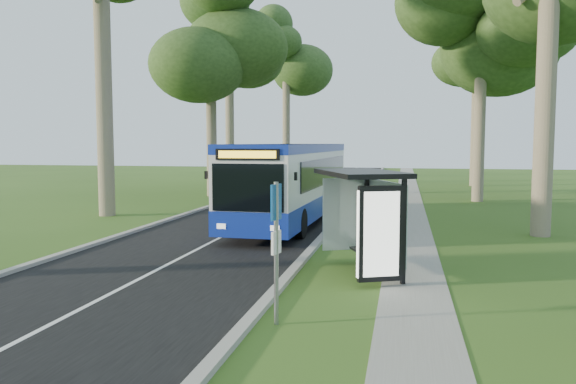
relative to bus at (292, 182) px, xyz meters
name	(u,v)px	position (x,y,z in m)	size (l,w,h in m)	color
ground	(303,262)	(1.78, -7.44, -1.69)	(120.00, 120.00, 0.00)	#36561B
road	(267,214)	(-1.72, 2.56, -1.68)	(7.00, 100.00, 0.02)	black
kerb_east	(342,215)	(1.78, 2.56, -1.63)	(0.25, 100.00, 0.12)	#9E9B93
kerb_west	(196,211)	(-5.22, 2.56, -1.63)	(0.25, 100.00, 0.12)	#9E9B93
centre_line	(267,214)	(-1.72, 2.56, -1.66)	(0.12, 100.00, 0.01)	white
footpath	(410,218)	(4.78, 2.56, -1.68)	(1.50, 100.00, 0.02)	gray
bus	(292,182)	(0.00, 0.00, 0.00)	(2.94, 12.35, 3.25)	silver
bus_stop_sign	(276,236)	(2.27, -12.87, -0.07)	(0.13, 0.36, 2.60)	gray
bus_shelter	(365,203)	(3.59, -8.97, 0.15)	(2.71, 3.43, 2.60)	black
litter_bin	(356,213)	(2.63, 0.13, -1.22)	(0.53, 0.53, 0.93)	black
car_white	(253,177)	(-6.23, 16.59, -0.84)	(1.99, 4.96, 1.69)	silver
car_silver	(286,170)	(-6.24, 28.00, -0.92)	(1.63, 4.67, 1.54)	#A9ACB1
tree_west_c	(210,36)	(-7.22, 10.56, 8.13)	(5.20, 5.20, 13.24)	#7A6B56
tree_west_d	(229,36)	(-9.22, 20.56, 10.01)	(5.20, 5.20, 15.80)	#7A6B56
tree_west_e	(286,44)	(-6.72, 30.56, 11.03)	(5.20, 5.20, 17.19)	#7A6B56
tree_east_c	(483,18)	(8.58, 10.56, 8.49)	(5.20, 5.20, 13.72)	#7A6B56
tree_east_d	(478,28)	(9.78, 22.56, 10.23)	(5.20, 5.20, 16.09)	#7A6B56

